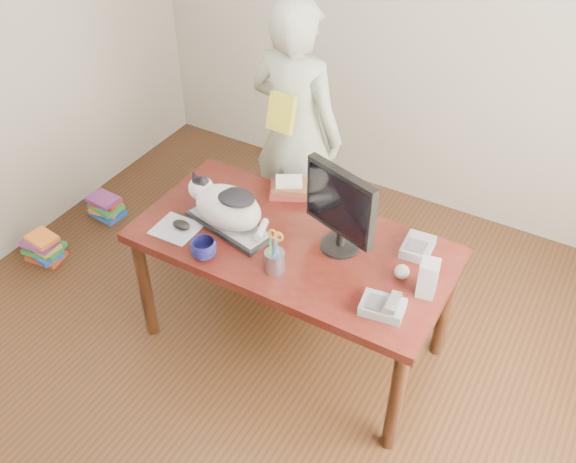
# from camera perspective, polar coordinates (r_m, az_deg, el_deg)

# --- Properties ---
(room) EXTENTS (4.50, 4.50, 4.50)m
(room) POSITION_cam_1_polar(r_m,az_deg,el_deg) (2.44, -6.48, 1.83)
(room) COLOR black
(room) RESTS_ON ground
(desk) EXTENTS (1.60, 0.80, 0.75)m
(desk) POSITION_cam_1_polar(r_m,az_deg,el_deg) (3.35, 1.10, -2.02)
(desk) COLOR black
(desk) RESTS_ON ground
(keyboard) EXTENTS (0.51, 0.28, 0.03)m
(keyboard) POSITION_cam_1_polar(r_m,az_deg,el_deg) (3.30, -5.22, 0.60)
(keyboard) COLOR black
(keyboard) RESTS_ON desk
(cat) EXTENTS (0.48, 0.30, 0.27)m
(cat) POSITION_cam_1_polar(r_m,az_deg,el_deg) (3.23, -5.56, 2.39)
(cat) COLOR silver
(cat) RESTS_ON keyboard
(monitor) EXTENTS (0.40, 0.25, 0.46)m
(monitor) POSITION_cam_1_polar(r_m,az_deg,el_deg) (3.01, 4.67, 2.19)
(monitor) COLOR black
(monitor) RESTS_ON desk
(pen_cup) EXTENTS (0.10, 0.10, 0.25)m
(pen_cup) POSITION_cam_1_polar(r_m,az_deg,el_deg) (3.01, -1.18, -2.46)
(pen_cup) COLOR gray
(pen_cup) RESTS_ON desk
(mousepad) EXTENTS (0.22, 0.20, 0.01)m
(mousepad) POSITION_cam_1_polar(r_m,az_deg,el_deg) (3.32, -9.91, 0.24)
(mousepad) COLOR #A6AAB2
(mousepad) RESTS_ON desk
(mouse) EXTENTS (0.10, 0.07, 0.04)m
(mouse) POSITION_cam_1_polar(r_m,az_deg,el_deg) (3.31, -9.46, 0.59)
(mouse) COLOR black
(mouse) RESTS_ON mousepad
(coffee_mug) EXTENTS (0.18, 0.18, 0.10)m
(coffee_mug) POSITION_cam_1_polar(r_m,az_deg,el_deg) (3.11, -7.52, -1.58)
(coffee_mug) COLOR #0D0E35
(coffee_mug) RESTS_ON desk
(phone) EXTENTS (0.21, 0.18, 0.09)m
(phone) POSITION_cam_1_polar(r_m,az_deg,el_deg) (2.87, 8.49, -6.59)
(phone) COLOR slate
(phone) RESTS_ON desk
(speaker) EXTENTS (0.10, 0.11, 0.19)m
(speaker) POSITION_cam_1_polar(r_m,az_deg,el_deg) (2.94, 12.33, -4.07)
(speaker) COLOR #98999B
(speaker) RESTS_ON desk
(baseball) EXTENTS (0.07, 0.07, 0.07)m
(baseball) POSITION_cam_1_polar(r_m,az_deg,el_deg) (3.04, 10.09, -3.55)
(baseball) COLOR beige
(baseball) RESTS_ON desk
(book_stack) EXTENTS (0.27, 0.25, 0.08)m
(book_stack) POSITION_cam_1_polar(r_m,az_deg,el_deg) (3.50, 0.30, 3.93)
(book_stack) COLOR #531A16
(book_stack) RESTS_ON desk
(calculator) EXTENTS (0.15, 0.19, 0.06)m
(calculator) POSITION_cam_1_polar(r_m,az_deg,el_deg) (3.20, 11.46, -1.35)
(calculator) COLOR slate
(calculator) RESTS_ON desk
(person) EXTENTS (0.63, 0.43, 1.67)m
(person) POSITION_cam_1_polar(r_m,az_deg,el_deg) (3.89, 0.72, 8.80)
(person) COLOR silver
(person) RESTS_ON ground
(held_book) EXTENTS (0.16, 0.10, 0.22)m
(held_book) POSITION_cam_1_polar(r_m,az_deg,el_deg) (3.65, -0.59, 10.51)
(held_book) COLOR gold
(held_book) RESTS_ON person
(book_pile_a) EXTENTS (0.27, 0.22, 0.18)m
(book_pile_a) POSITION_cam_1_polar(r_m,az_deg,el_deg) (4.46, -20.89, -1.36)
(book_pile_a) COLOR #AE3518
(book_pile_a) RESTS_ON ground
(book_pile_b) EXTENTS (0.26, 0.20, 0.15)m
(book_pile_b) POSITION_cam_1_polar(r_m,az_deg,el_deg) (4.72, -15.89, 2.17)
(book_pile_b) COLOR #1C44A8
(book_pile_b) RESTS_ON ground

